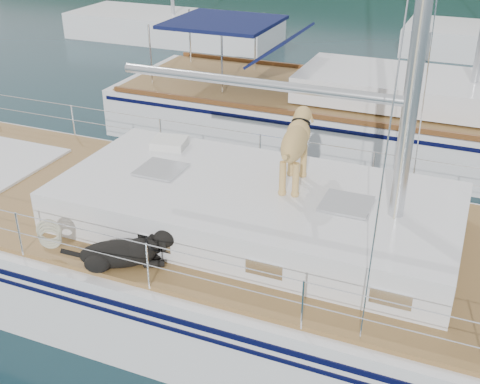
% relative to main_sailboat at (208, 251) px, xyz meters
% --- Properties ---
extents(ground, '(120.00, 120.00, 0.00)m').
position_rel_main_sailboat_xyz_m(ground, '(-0.10, 0.00, -0.68)').
color(ground, black).
rests_on(ground, ground).
extents(main_sailboat, '(12.00, 3.86, 14.01)m').
position_rel_main_sailboat_xyz_m(main_sailboat, '(0.00, 0.00, 0.00)').
color(main_sailboat, silver).
rests_on(main_sailboat, ground).
extents(neighbor_sailboat, '(11.00, 3.50, 13.30)m').
position_rel_main_sailboat_xyz_m(neighbor_sailboat, '(0.73, 6.35, -0.05)').
color(neighbor_sailboat, silver).
rests_on(neighbor_sailboat, ground).
extents(bg_boat_west, '(8.00, 3.00, 11.65)m').
position_rel_main_sailboat_xyz_m(bg_boat_west, '(-8.10, 14.00, -0.23)').
color(bg_boat_west, silver).
rests_on(bg_boat_west, ground).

